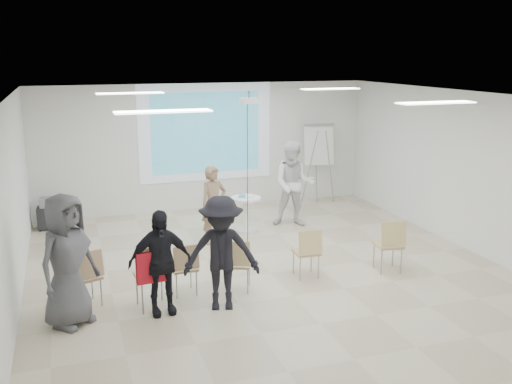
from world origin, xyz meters
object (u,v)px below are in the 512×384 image
object	(u,v)px
chair_far_left	(86,274)
chair_left_inner	(185,265)
chair_right_inner	(308,249)
pedestal_table	(246,212)
audience_mid	(221,246)
audience_outer	(66,253)
chair_center	(238,261)
player_left	(214,200)
flipchart_easel	(319,145)
audience_left	(160,255)
player_right	(294,180)
chair_left_mid	(153,272)
laptop	(183,266)
chair_right_far	(390,242)
av_cart	(49,214)

from	to	relation	value
chair_far_left	chair_left_inner	distance (m)	1.46
chair_left_inner	chair_right_inner	world-z (taller)	chair_right_inner
pedestal_table	chair_far_left	world-z (taller)	chair_far_left
audience_mid	audience_outer	size ratio (longest dim) A/B	0.92
chair_far_left	chair_center	world-z (taller)	chair_far_left
player_left	flipchart_easel	bearing A→B (deg)	16.50
audience_left	audience_mid	xyz separation A→B (m)	(0.87, -0.12, 0.08)
player_right	chair_left_mid	bearing A→B (deg)	-114.08
audience_mid	chair_left_mid	bearing A→B (deg)	178.81
chair_right_inner	audience_left	distance (m)	2.62
chair_left_inner	chair_right_inner	bearing A→B (deg)	-3.20
laptop	audience_outer	bearing A→B (deg)	13.83
chair_right_far	flipchart_easel	xyz separation A→B (m)	(0.80, 4.66, 0.93)
player_left	av_cart	bearing A→B (deg)	129.79
player_left	chair_far_left	bearing A→B (deg)	-155.01
chair_left_mid	chair_center	bearing A→B (deg)	4.67
chair_right_far	chair_far_left	bearing A→B (deg)	-173.59
player_right	chair_right_inner	distance (m)	3.07
chair_left_mid	audience_mid	distance (m)	1.07
chair_left_inner	audience_outer	distance (m)	1.85
audience_left	flipchart_easel	size ratio (longest dim) A/B	0.89
player_left	audience_left	size ratio (longest dim) A/B	0.99
player_left	flipchart_easel	size ratio (longest dim) A/B	0.88
chair_left_mid	player_right	bearing A→B (deg)	37.74
pedestal_table	flipchart_easel	distance (m)	3.12
chair_left_mid	chair_right_inner	xyz separation A→B (m)	(2.63, 0.39, -0.08)
chair_left_mid	chair_right_inner	world-z (taller)	chair_left_mid
chair_far_left	audience_left	distance (m)	1.19
player_right	audience_mid	world-z (taller)	player_right
player_left	flipchart_easel	distance (m)	3.94
player_right	laptop	distance (m)	4.16
pedestal_table	laptop	bearing A→B (deg)	-125.08
chair_center	audience_mid	size ratio (longest dim) A/B	0.45
player_left	chair_center	distance (m)	2.48
player_left	chair_right_inner	bearing A→B (deg)	-83.13
chair_right_far	av_cart	distance (m)	7.18
laptop	audience_outer	distance (m)	1.88
chair_left_inner	chair_right_inner	xyz separation A→B (m)	(2.09, 0.03, 0.01)
chair_far_left	player_right	bearing A→B (deg)	12.96
chair_far_left	audience_outer	world-z (taller)	audience_outer
chair_center	chair_right_inner	bearing A→B (deg)	29.39
chair_left_inner	audience_mid	world-z (taller)	audience_mid
audience_mid	av_cart	size ratio (longest dim) A/B	2.80
player_right	laptop	bearing A→B (deg)	-113.65
player_left	chair_left_inner	bearing A→B (deg)	-131.97
audience_outer	audience_mid	bearing A→B (deg)	-46.93
chair_left_mid	laptop	world-z (taller)	chair_left_mid
flipchart_easel	chair_right_inner	bearing A→B (deg)	-107.78
pedestal_table	flipchart_easel	world-z (taller)	flipchart_easel
chair_left_mid	audience_mid	world-z (taller)	audience_mid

